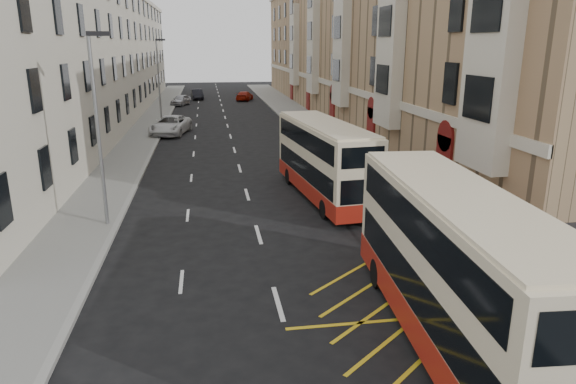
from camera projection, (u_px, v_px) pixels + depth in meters
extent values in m
cube|color=slate|center=(332.00, 141.00, 41.57)|extent=(4.00, 120.00, 0.15)
cube|color=slate|center=(135.00, 147.00, 39.26)|extent=(3.00, 120.00, 0.15)
cube|color=gray|center=(308.00, 142.00, 41.27)|extent=(0.25, 120.00, 0.15)
cube|color=gray|center=(155.00, 146.00, 39.48)|extent=(0.25, 120.00, 0.15)
cube|color=#9B7D5A|center=(363.00, 46.00, 55.26)|extent=(10.00, 79.00, 15.00)
cube|color=beige|center=(317.00, 79.00, 55.49)|extent=(0.18, 79.00, 0.50)
cube|color=beige|center=(492.00, 48.00, 20.78)|extent=(0.80, 3.20, 10.00)
cube|color=beige|center=(390.00, 47.00, 32.16)|extent=(0.80, 3.20, 10.00)
cube|color=beige|center=(342.00, 46.00, 43.55)|extent=(0.80, 3.20, 10.00)
cube|color=beige|center=(313.00, 46.00, 54.94)|extent=(0.80, 3.20, 10.00)
cube|color=beige|center=(294.00, 45.00, 66.33)|extent=(0.80, 3.20, 10.00)
cube|color=#63100D|center=(444.00, 165.00, 26.23)|extent=(0.20, 1.60, 3.00)
cube|color=#63100D|center=(371.00, 128.00, 37.62)|extent=(0.20, 1.60, 3.00)
cube|color=#63100D|center=(332.00, 109.00, 49.00)|extent=(0.20, 1.60, 3.00)
cube|color=#63100D|center=(308.00, 97.00, 60.39)|extent=(0.20, 1.60, 3.00)
cube|color=#63100D|center=(292.00, 88.00, 71.78)|extent=(0.20, 1.60, 3.00)
cube|color=beige|center=(87.00, 56.00, 51.29)|extent=(9.00, 79.00, 13.00)
cube|color=black|center=(553.00, 273.00, 14.46)|extent=(0.08, 0.08, 2.60)
cylinder|color=#BF2203|center=(496.00, 292.00, 15.05)|extent=(0.06, 0.06, 1.00)
cylinder|color=#BF2203|center=(446.00, 250.00, 18.14)|extent=(0.06, 0.06, 1.00)
cylinder|color=#BF2203|center=(411.00, 220.00, 21.22)|extent=(0.06, 0.06, 1.00)
cube|color=#BF2203|center=(447.00, 237.00, 18.00)|extent=(0.05, 6.50, 0.06)
cube|color=#BF2203|center=(446.00, 249.00, 18.12)|extent=(0.05, 6.50, 0.06)
cylinder|color=gray|center=(98.00, 132.00, 21.21)|extent=(0.16, 0.16, 8.00)
cube|color=black|center=(98.00, 34.00, 20.18)|extent=(0.90, 0.18, 0.18)
cylinder|color=gray|center=(159.00, 82.00, 49.68)|extent=(0.16, 0.16, 8.00)
cube|color=black|center=(160.00, 40.00, 48.66)|extent=(0.90, 0.18, 0.18)
cube|color=beige|center=(455.00, 266.00, 13.12)|extent=(3.06, 10.54, 3.74)
cube|color=#9E1E12|center=(450.00, 316.00, 13.52)|extent=(3.09, 10.57, 0.85)
cube|color=black|center=(453.00, 282.00, 13.25)|extent=(3.04, 9.71, 1.04)
cube|color=black|center=(459.00, 223.00, 12.80)|extent=(3.04, 9.71, 0.95)
cube|color=beige|center=(462.00, 194.00, 12.59)|extent=(2.94, 10.12, 0.11)
cube|color=black|center=(395.00, 216.00, 18.20)|extent=(2.01, 0.21, 1.23)
cube|color=black|center=(399.00, 162.00, 17.66)|extent=(1.66, 0.19, 0.43)
cylinder|color=black|center=(377.00, 273.00, 16.70)|extent=(0.33, 0.96, 0.95)
cylinder|color=black|center=(441.00, 271.00, 16.88)|extent=(0.33, 0.96, 0.95)
cube|color=beige|center=(324.00, 159.00, 25.95)|extent=(3.23, 9.96, 3.51)
cube|color=#9E1E12|center=(324.00, 185.00, 26.33)|extent=(3.26, 9.99, 0.80)
cube|color=black|center=(324.00, 167.00, 26.07)|extent=(3.18, 9.19, 0.98)
cube|color=black|center=(325.00, 137.00, 25.65)|extent=(3.18, 9.19, 0.89)
cube|color=beige|center=(325.00, 123.00, 25.45)|extent=(3.10, 9.56, 0.11)
cube|color=black|center=(298.00, 148.00, 30.58)|extent=(1.89, 0.27, 1.16)
cube|color=black|center=(298.00, 117.00, 30.08)|extent=(1.56, 0.23, 0.40)
cube|color=black|center=(361.00, 192.00, 21.53)|extent=(1.89, 0.27, 1.07)
cylinder|color=black|center=(289.00, 176.00, 29.06)|extent=(0.34, 0.91, 0.89)
cylinder|color=black|center=(323.00, 174.00, 29.56)|extent=(0.34, 0.91, 0.89)
cylinder|color=black|center=(325.00, 209.00, 23.25)|extent=(0.34, 0.91, 0.89)
cylinder|color=black|center=(366.00, 206.00, 23.74)|extent=(0.34, 0.91, 0.89)
imported|color=black|center=(502.00, 265.00, 15.92)|extent=(1.13, 0.90, 1.79)
imported|color=silver|center=(171.00, 125.00, 44.98)|extent=(3.79, 6.22, 1.61)
imported|color=#A7A8AE|center=(181.00, 100.00, 66.42)|extent=(2.88, 4.33, 1.37)
imported|color=black|center=(197.00, 94.00, 73.45)|extent=(1.97, 4.48, 1.43)
imported|color=#961505|center=(244.00, 96.00, 72.13)|extent=(2.97, 4.72, 1.28)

